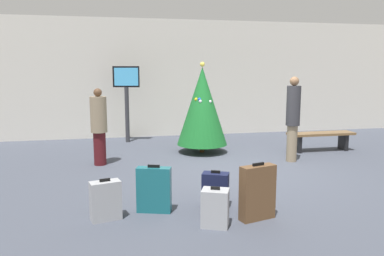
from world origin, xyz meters
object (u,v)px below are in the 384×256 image
suitcase_0 (154,190)px  traveller_0 (99,125)px  suitcase_3 (257,192)px  suitcase_4 (215,190)px  suitcase_2 (106,201)px  suitcase_1 (215,208)px  waiting_bench (321,137)px  traveller_1 (293,117)px  flight_info_kiosk (127,91)px  holiday_tree (202,106)px

suitcase_0 → traveller_0: bearing=106.0°
traveller_0 → suitcase_0: traveller_0 is taller
suitcase_3 → suitcase_4: 0.74m
suitcase_2 → suitcase_1: bearing=-20.2°
suitcase_1 → suitcase_4: suitcase_4 is taller
waiting_bench → suitcase_3: 5.06m
suitcase_0 → suitcase_4: size_ratio=1.25×
traveller_1 → suitcase_4: (-2.46, -2.43, -0.76)m
traveller_1 → suitcase_1: (-2.66, -3.13, -0.77)m
suitcase_1 → suitcase_0: bearing=137.1°
traveller_0 → suitcase_1: size_ratio=3.06×
flight_info_kiosk → suitcase_3: bearing=-75.8°
suitcase_2 → suitcase_4: suitcase_2 is taller
suitcase_0 → suitcase_3: size_ratio=0.88×
traveller_1 → suitcase_3: (-2.02, -3.01, -0.64)m
waiting_bench → traveller_0: traveller_0 is taller
suitcase_1 → suitcase_4: 0.72m
holiday_tree → traveller_1: size_ratio=1.18×
suitcase_2 → waiting_bench: bearing=33.1°
suitcase_0 → suitcase_4: bearing=0.8°
flight_info_kiosk → waiting_bench: bearing=-25.0°
suitcase_4 → suitcase_3: bearing=-52.6°
suitcase_3 → suitcase_2: bearing=168.8°
suitcase_1 → suitcase_3: suitcase_3 is taller
holiday_tree → traveller_0: bearing=-162.7°
holiday_tree → traveller_1: bearing=-37.1°
suitcase_1 → traveller_0: bearing=113.4°
holiday_tree → suitcase_2: 4.66m
traveller_0 → suitcase_1: 4.08m
traveller_1 → suitcase_1: size_ratio=3.51×
suitcase_0 → suitcase_1: 1.01m
traveller_1 → suitcase_0: size_ratio=2.70×
flight_info_kiosk → traveller_1: (3.56, -3.11, -0.45)m
suitcase_4 → waiting_bench: bearing=41.7°
holiday_tree → suitcase_1: bearing=-101.1°
traveller_0 → suitcase_2: traveller_0 is taller
suitcase_4 → traveller_1: bearing=44.7°
suitcase_1 → suitcase_2: suitcase_2 is taller
suitcase_0 → suitcase_1: (0.74, -0.69, -0.08)m
holiday_tree → traveller_1: holiday_tree is taller
suitcase_0 → suitcase_2: suitcase_0 is taller
suitcase_0 → suitcase_4: 0.94m
suitcase_1 → suitcase_2: size_ratio=0.93×
flight_info_kiosk → traveller_0: flight_info_kiosk is taller
suitcase_2 → suitcase_3: suitcase_3 is taller
traveller_0 → suitcase_0: size_ratio=2.36×
holiday_tree → waiting_bench: 3.16m
waiting_bench → suitcase_0: 5.69m
traveller_0 → traveller_1: size_ratio=0.87×
suitcase_2 → suitcase_4: size_ratio=1.04×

